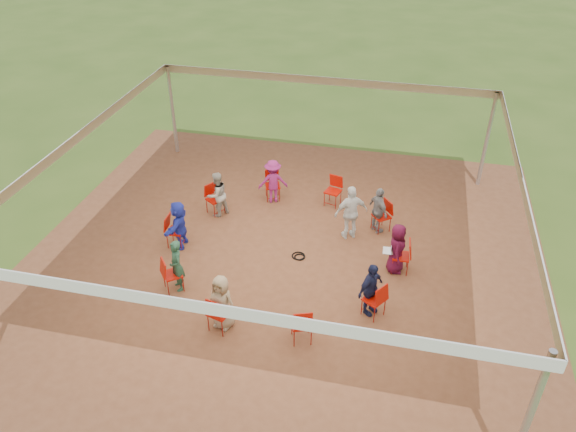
% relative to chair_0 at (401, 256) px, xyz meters
% --- Properties ---
extents(ground, '(80.00, 80.00, 0.00)m').
position_rel_chair_0_xyz_m(ground, '(-2.89, -0.12, -0.45)').
color(ground, '#38531A').
rests_on(ground, ground).
extents(dirt_patch, '(13.00, 13.00, 0.00)m').
position_rel_chair_0_xyz_m(dirt_patch, '(-2.89, -0.12, -0.44)').
color(dirt_patch, brown).
rests_on(dirt_patch, ground).
extents(tent, '(10.33, 10.33, 3.00)m').
position_rel_chair_0_xyz_m(tent, '(-2.89, -0.12, 1.92)').
color(tent, '#B2B2B7').
rests_on(tent, ground).
extents(chair_0, '(0.46, 0.44, 0.90)m').
position_rel_chair_0_xyz_m(chair_0, '(0.00, 0.00, 0.00)').
color(chair_0, '#B40E03').
rests_on(chair_0, ground).
extents(chair_1, '(0.61, 0.60, 0.90)m').
position_rel_chair_0_xyz_m(chair_1, '(-0.62, 1.67, 0.00)').
color(chair_1, '#B40E03').
rests_on(chair_1, ground).
extents(chair_2, '(0.52, 0.54, 0.90)m').
position_rel_chair_0_xyz_m(chair_2, '(-2.11, 2.66, 0.00)').
color(chair_2, '#B40E03').
rests_on(chair_2, ground).
extents(chair_3, '(0.55, 0.56, 0.90)m').
position_rel_chair_0_xyz_m(chair_3, '(-3.89, 2.59, 0.00)').
color(chair_3, '#B40E03').
rests_on(chair_3, ground).
extents(chair_4, '(0.60, 0.59, 0.90)m').
position_rel_chair_0_xyz_m(chair_4, '(-5.29, 1.48, 0.00)').
color(chair_4, '#B40E03').
rests_on(chair_4, ground).
extents(chair_5, '(0.46, 0.44, 0.90)m').
position_rel_chair_0_xyz_m(chair_5, '(-5.77, -0.24, 0.00)').
color(chair_5, '#B40E03').
rests_on(chair_5, ground).
extents(chair_6, '(0.61, 0.60, 0.90)m').
position_rel_chair_0_xyz_m(chair_6, '(-5.15, -1.92, 0.00)').
color(chair_6, '#B40E03').
rests_on(chair_6, ground).
extents(chair_7, '(0.52, 0.54, 0.90)m').
position_rel_chair_0_xyz_m(chair_7, '(-3.66, -2.90, 0.00)').
color(chair_7, '#B40E03').
rests_on(chair_7, ground).
extents(chair_8, '(0.55, 0.56, 0.90)m').
position_rel_chair_0_xyz_m(chair_8, '(-1.88, -2.83, 0.00)').
color(chair_8, '#B40E03').
rests_on(chair_8, ground).
extents(chair_9, '(0.60, 0.59, 0.90)m').
position_rel_chair_0_xyz_m(chair_9, '(-0.48, -1.72, 0.00)').
color(chair_9, '#B40E03').
rests_on(chair_9, ground).
extents(person_seated_0, '(0.39, 0.67, 1.33)m').
position_rel_chair_0_xyz_m(person_seated_0, '(-0.12, -0.01, 0.22)').
color(person_seated_0, '#430921').
rests_on(person_seated_0, ground).
extents(person_seated_1, '(0.80, 0.86, 1.33)m').
position_rel_chair_0_xyz_m(person_seated_1, '(-0.72, 1.60, 0.22)').
color(person_seated_1, gray).
rests_on(person_seated_1, ground).
extents(person_seated_2, '(0.95, 0.70, 1.33)m').
position_rel_chair_0_xyz_m(person_seated_2, '(-3.85, 2.48, 0.22)').
color(person_seated_2, '#8A1E64').
rests_on(person_seated_2, ground).
extents(person_seated_3, '(0.67, 0.75, 1.33)m').
position_rel_chair_0_xyz_m(person_seated_3, '(-5.19, 1.41, 0.22)').
color(person_seated_3, '#A5A092').
rests_on(person_seated_3, ground).
extents(person_seated_4, '(0.51, 1.25, 1.33)m').
position_rel_chair_0_xyz_m(person_seated_4, '(-5.65, -0.24, 0.22)').
color(person_seated_4, '#2633B4').
rests_on(person_seated_4, ground).
extents(person_seated_5, '(0.55, 0.58, 1.33)m').
position_rel_chair_0_xyz_m(person_seated_5, '(-5.06, -1.84, 0.22)').
color(person_seated_5, '#224A33').
rests_on(person_seated_5, ground).
extents(person_seated_6, '(0.72, 0.53, 1.33)m').
position_rel_chair_0_xyz_m(person_seated_6, '(-3.63, -2.79, 0.22)').
color(person_seated_6, '#9F8562').
rests_on(person_seated_6, ground).
extents(person_seated_7, '(0.76, 0.87, 1.33)m').
position_rel_chair_0_xyz_m(person_seated_7, '(-0.58, -1.65, 0.22)').
color(person_seated_7, '#1A1F40').
rests_on(person_seated_7, ground).
extents(standing_person, '(1.02, 0.84, 1.55)m').
position_rel_chair_0_xyz_m(standing_person, '(-1.40, 1.16, 0.33)').
color(standing_person, silver).
rests_on(standing_person, ground).
extents(cable_coil, '(0.41, 0.41, 0.03)m').
position_rel_chair_0_xyz_m(cable_coil, '(-2.54, -0.02, -0.43)').
color(cable_coil, black).
rests_on(cable_coil, ground).
extents(laptop, '(0.26, 0.32, 0.21)m').
position_rel_chair_0_xyz_m(laptop, '(-0.28, -0.01, 0.18)').
color(laptop, '#B7B7BC').
rests_on(laptop, ground).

